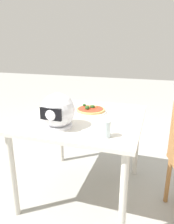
{
  "coord_description": "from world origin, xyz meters",
  "views": [
    {
      "loc": [
        -0.55,
        1.59,
        1.31
      ],
      "look_at": [
        -0.01,
        -0.07,
        0.75
      ],
      "focal_mm": 34.26,
      "sensor_mm": 36.0,
      "label": 1
    }
  ],
  "objects": [
    {
      "name": "pizza",
      "position": [
        -0.02,
        -0.14,
        0.76
      ],
      "size": [
        0.25,
        0.25,
        0.05
      ],
      "color": "tan",
      "rests_on": "pizza_plate"
    },
    {
      "name": "motorcycle_helmet",
      "position": [
        0.1,
        0.27,
        0.85
      ],
      "size": [
        0.25,
        0.25,
        0.25
      ],
      "color": "silver",
      "rests_on": "dining_table"
    },
    {
      "name": "drinking_glass",
      "position": [
        -0.27,
        0.34,
        0.79
      ],
      "size": [
        0.07,
        0.07,
        0.11
      ],
      "primitive_type": "cylinder",
      "color": "silver",
      "rests_on": "dining_table"
    },
    {
      "name": "ground_plane",
      "position": [
        0.0,
        0.0,
        0.0
      ],
      "size": [
        14.0,
        14.0,
        0.0
      ],
      "primitive_type": "plane",
      "color": "#9E9E99"
    },
    {
      "name": "dining_table",
      "position": [
        0.0,
        0.0,
        0.64
      ],
      "size": [
        0.96,
        0.99,
        0.73
      ],
      "color": "beige",
      "rests_on": "ground"
    },
    {
      "name": "pizza_plate",
      "position": [
        -0.02,
        -0.14,
        0.74
      ],
      "size": [
        0.28,
        0.28,
        0.01
      ],
      "primitive_type": "cylinder",
      "color": "white",
      "rests_on": "dining_table"
    }
  ]
}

